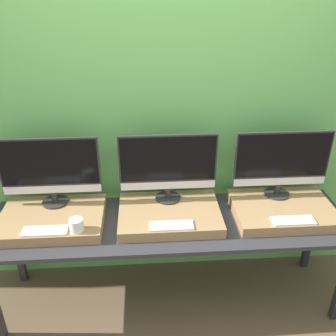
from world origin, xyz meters
TOP-DOWN VIEW (x-y plane):
  - ground_plane at (0.00, 0.00)m, footprint 12.00×12.00m
  - wall_back at (0.00, 0.74)m, footprint 8.00×0.04m
  - workbench at (0.00, 0.33)m, footprint 2.47×0.67m
  - wooden_riser_left at (-0.80, 0.36)m, footprint 0.69×0.50m
  - monitor_left at (-0.80, 0.51)m, footprint 0.67×0.18m
  - keyboard_left at (-0.80, 0.17)m, footprint 0.28×0.10m
  - mug at (-0.60, 0.17)m, footprint 0.09×0.09m
  - wooden_riser_center at (0.00, 0.36)m, footprint 0.69×0.50m
  - monitor_center at (0.00, 0.51)m, footprint 0.67×0.18m
  - keyboard_center at (0.00, 0.17)m, footprint 0.28×0.10m
  - wooden_riser_right at (0.80, 0.36)m, footprint 0.69×0.50m
  - monitor_right at (0.80, 0.51)m, footprint 0.67×0.18m
  - keyboard_right at (0.80, 0.17)m, footprint 0.28×0.10m

SIDE VIEW (x-z plane):
  - ground_plane at x=0.00m, z-range 0.00..0.00m
  - workbench at x=0.00m, z-range 0.30..1.02m
  - wooden_riser_left at x=-0.80m, z-range 0.72..0.79m
  - wooden_riser_center at x=0.00m, z-range 0.72..0.79m
  - wooden_riser_right at x=0.80m, z-range 0.72..0.79m
  - keyboard_left at x=-0.80m, z-range 0.79..0.80m
  - keyboard_center at x=0.00m, z-range 0.79..0.80m
  - keyboard_right at x=0.80m, z-range 0.79..0.80m
  - mug at x=-0.60m, z-range 0.79..0.87m
  - monitor_left at x=-0.80m, z-range 0.82..1.31m
  - monitor_center at x=0.00m, z-range 0.82..1.31m
  - monitor_right at x=0.80m, z-range 0.82..1.31m
  - wall_back at x=0.00m, z-range 0.00..2.60m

